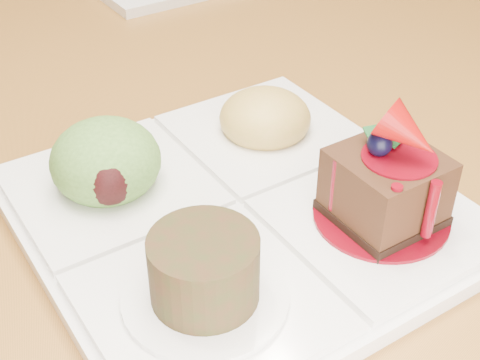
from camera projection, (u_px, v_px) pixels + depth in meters
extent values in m
plane|color=#523317|center=(176.00, 286.00, 1.46)|extent=(6.00, 6.00, 0.00)
cylinder|color=black|center=(441.00, 288.00, 1.16)|extent=(0.04, 0.04, 0.43)
cylinder|color=black|center=(406.00, 170.00, 1.45)|extent=(0.04, 0.04, 0.43)
cube|color=white|center=(240.00, 214.00, 0.47)|extent=(0.35, 0.35, 0.01)
cube|color=white|center=(380.00, 222.00, 0.44)|extent=(0.17, 0.17, 0.01)
cube|color=white|center=(206.00, 303.00, 0.38)|extent=(0.17, 0.17, 0.01)
cube|color=white|center=(109.00, 186.00, 0.48)|extent=(0.17, 0.17, 0.01)
cube|color=white|center=(265.00, 132.00, 0.54)|extent=(0.17, 0.17, 0.01)
cylinder|color=#60030E|center=(381.00, 217.00, 0.44)|extent=(0.09, 0.09, 0.00)
cube|color=black|center=(381.00, 213.00, 0.44)|extent=(0.08, 0.08, 0.01)
cube|color=#391D0F|center=(386.00, 183.00, 0.43)|extent=(0.08, 0.08, 0.04)
cylinder|color=#60030E|center=(391.00, 156.00, 0.41)|extent=(0.05, 0.05, 0.00)
sphere|color=black|center=(380.00, 144.00, 0.41)|extent=(0.02, 0.02, 0.02)
cone|color=#9A0C09|center=(409.00, 134.00, 0.40)|extent=(0.05, 0.05, 0.04)
cube|color=#134F1E|center=(388.00, 137.00, 0.42)|extent=(0.02, 0.02, 0.01)
cube|color=#134F1E|center=(375.00, 136.00, 0.42)|extent=(0.01, 0.02, 0.01)
cylinder|color=#60030E|center=(392.00, 216.00, 0.40)|extent=(0.01, 0.01, 0.04)
cylinder|color=#60030E|center=(431.00, 209.00, 0.40)|extent=(0.01, 0.01, 0.04)
cylinder|color=#60030E|center=(336.00, 185.00, 0.42)|extent=(0.01, 0.01, 0.04)
cylinder|color=white|center=(205.00, 297.00, 0.38)|extent=(0.10, 0.10, 0.00)
cylinder|color=#3F1D12|center=(204.00, 268.00, 0.37)|extent=(0.06, 0.06, 0.04)
cylinder|color=#44230E|center=(203.00, 249.00, 0.36)|extent=(0.05, 0.05, 0.00)
ellipsoid|color=#61983E|center=(106.00, 161.00, 0.46)|extent=(0.08, 0.08, 0.06)
ellipsoid|color=black|center=(109.00, 182.00, 0.44)|extent=(0.04, 0.03, 0.03)
ellipsoid|color=#C49147|center=(265.00, 118.00, 0.53)|extent=(0.07, 0.07, 0.04)
cube|color=#BD660D|center=(285.00, 105.00, 0.53)|extent=(0.02, 0.02, 0.02)
cube|color=#437A1A|center=(255.00, 104.00, 0.53)|extent=(0.02, 0.02, 0.02)
cube|color=#BD660D|center=(244.00, 121.00, 0.52)|extent=(0.02, 0.02, 0.01)
cube|color=#437A1A|center=(276.00, 122.00, 0.51)|extent=(0.02, 0.02, 0.01)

